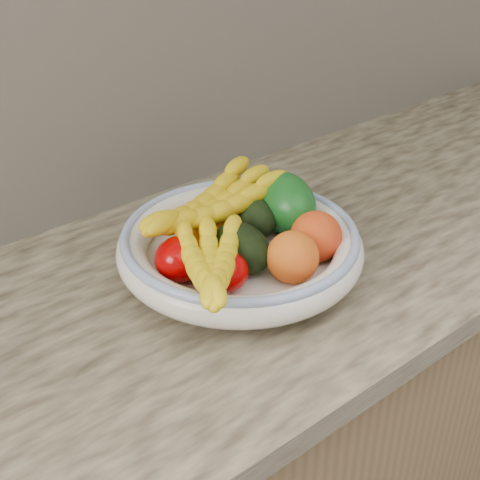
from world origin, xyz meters
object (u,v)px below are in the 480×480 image
at_px(fruit_bowl, 240,246).
at_px(banana_bunch_back, 211,211).
at_px(green_mango, 284,203).
at_px(banana_bunch_front, 210,270).

distance_m(fruit_bowl, banana_bunch_back, 0.08).
height_order(green_mango, banana_bunch_front, green_mango).
relative_size(fruit_bowl, banana_bunch_front, 1.43).
relative_size(fruit_bowl, green_mango, 2.76).
bearing_deg(banana_bunch_back, fruit_bowl, -93.35).
distance_m(fruit_bowl, green_mango, 0.12).
bearing_deg(green_mango, banana_bunch_front, -145.69).
bearing_deg(banana_bunch_front, green_mango, -33.21).
bearing_deg(banana_bunch_front, banana_bunch_back, -2.67).
xyz_separation_m(fruit_bowl, banana_bunch_front, (-0.11, -0.06, 0.03)).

